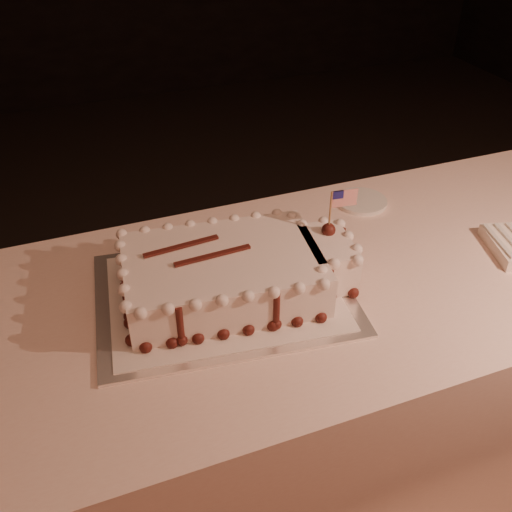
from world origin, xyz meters
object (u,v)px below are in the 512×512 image
object	(u,v)px
side_plate	(361,201)
sheet_cake	(236,272)
cake_board	(224,294)
banquet_table	(337,374)

from	to	relation	value
side_plate	sheet_cake	bearing A→B (deg)	-151.48
cake_board	sheet_cake	bearing A→B (deg)	0.49
cake_board	side_plate	bearing A→B (deg)	33.79
banquet_table	cake_board	xyz separation A→B (m)	(-0.32, 0.02, 0.38)
banquet_table	cake_board	bearing A→B (deg)	176.83
banquet_table	side_plate	size ratio (longest dim) A/B	16.13
banquet_table	cake_board	distance (m)	0.50
cake_board	sheet_cake	world-z (taller)	sheet_cake
side_plate	banquet_table	bearing A→B (deg)	-123.94
banquet_table	side_plate	distance (m)	0.50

